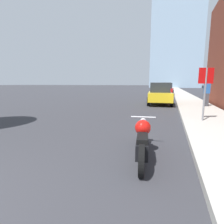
{
  "coord_description": "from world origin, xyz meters",
  "views": [
    {
      "loc": [
        3.17,
        -0.05,
        1.6
      ],
      "look_at": [
        1.31,
        5.55,
        0.64
      ],
      "focal_mm": 28.0,
      "sensor_mm": 36.0,
      "label": 1
    }
  ],
  "objects_px": {
    "pedestrian": "(207,92)",
    "parked_car_red": "(166,89)",
    "parked_car_yellow": "(160,94)",
    "motorcycle": "(142,139)",
    "stop_sign": "(205,85)"
  },
  "relations": [
    {
      "from": "parked_car_yellow",
      "to": "motorcycle",
      "type": "bearing_deg",
      "value": -93.65
    },
    {
      "from": "parked_car_red",
      "to": "pedestrian",
      "type": "xyz_separation_m",
      "value": [
        2.81,
        -13.02,
        0.2
      ]
    },
    {
      "from": "stop_sign",
      "to": "parked_car_red",
      "type": "bearing_deg",
      "value": 95.83
    },
    {
      "from": "pedestrian",
      "to": "parked_car_red",
      "type": "bearing_deg",
      "value": 102.2
    },
    {
      "from": "parked_car_red",
      "to": "motorcycle",
      "type": "bearing_deg",
      "value": -87.4
    },
    {
      "from": "parked_car_red",
      "to": "pedestrian",
      "type": "distance_m",
      "value": 13.33
    },
    {
      "from": "stop_sign",
      "to": "pedestrian",
      "type": "height_order",
      "value": "stop_sign"
    },
    {
      "from": "parked_car_red",
      "to": "stop_sign",
      "type": "distance_m",
      "value": 18.2
    },
    {
      "from": "motorcycle",
      "to": "stop_sign",
      "type": "distance_m",
      "value": 4.46
    },
    {
      "from": "motorcycle",
      "to": "pedestrian",
      "type": "relative_size",
      "value": 1.28
    },
    {
      "from": "motorcycle",
      "to": "parked_car_yellow",
      "type": "relative_size",
      "value": 0.56
    },
    {
      "from": "stop_sign",
      "to": "motorcycle",
      "type": "bearing_deg",
      "value": -115.05
    },
    {
      "from": "stop_sign",
      "to": "pedestrian",
      "type": "xyz_separation_m",
      "value": [
        0.97,
        5.07,
        -0.51
      ]
    },
    {
      "from": "parked_car_yellow",
      "to": "stop_sign",
      "type": "bearing_deg",
      "value": -77.2
    },
    {
      "from": "motorcycle",
      "to": "stop_sign",
      "type": "bearing_deg",
      "value": 57.29
    }
  ]
}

